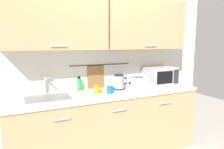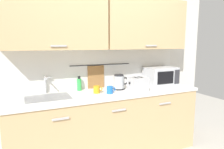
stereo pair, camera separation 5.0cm
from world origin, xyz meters
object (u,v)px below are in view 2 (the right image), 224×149
(microwave, at_px, (160,76))
(mixing_bowl, at_px, (135,84))
(dish_soap_bottle, at_px, (79,84))
(toaster, at_px, (138,84))
(electric_kettle, at_px, (119,82))
(mug_near_sink, at_px, (97,89))
(mug_by_kettle, at_px, (110,90))

(microwave, xyz_separation_m, mixing_bowl, (-0.44, 0.02, -0.09))
(dish_soap_bottle, xyz_separation_m, toaster, (0.69, -0.38, 0.01))
(microwave, bearing_deg, mixing_bowl, 177.66)
(electric_kettle, distance_m, dish_soap_bottle, 0.55)
(microwave, height_order, toaster, microwave)
(electric_kettle, bearing_deg, mixing_bowl, 11.77)
(mug_near_sink, bearing_deg, electric_kettle, 13.07)
(dish_soap_bottle, bearing_deg, mug_by_kettle, -46.54)
(microwave, relative_size, toaster, 1.80)
(mug_near_sink, bearing_deg, microwave, 6.57)
(electric_kettle, xyz_separation_m, mug_near_sink, (-0.36, -0.08, -0.05))
(microwave, distance_m, electric_kettle, 0.73)
(mug_near_sink, distance_m, toaster, 0.54)
(mug_by_kettle, bearing_deg, toaster, -7.65)
(electric_kettle, bearing_deg, mug_near_sink, -166.93)
(mug_by_kettle, bearing_deg, mug_near_sink, 149.40)
(microwave, distance_m, mug_by_kettle, 0.97)
(microwave, height_order, electric_kettle, microwave)
(toaster, bearing_deg, mug_by_kettle, 172.35)
(microwave, relative_size, mug_near_sink, 3.83)
(electric_kettle, height_order, toaster, electric_kettle)
(electric_kettle, relative_size, dish_soap_bottle, 1.16)
(dish_soap_bottle, bearing_deg, mug_near_sink, -55.72)
(mug_by_kettle, bearing_deg, microwave, 12.63)
(mug_by_kettle, bearing_deg, mixing_bowl, 24.57)
(electric_kettle, height_order, mixing_bowl, electric_kettle)
(dish_soap_bottle, distance_m, toaster, 0.79)
(mixing_bowl, distance_m, toaster, 0.31)
(toaster, bearing_deg, mug_near_sink, 165.38)
(toaster, bearing_deg, mixing_bowl, 66.49)
(dish_soap_bottle, bearing_deg, mixing_bowl, -6.81)
(electric_kettle, distance_m, toaster, 0.28)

